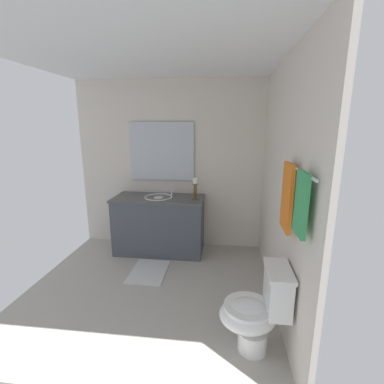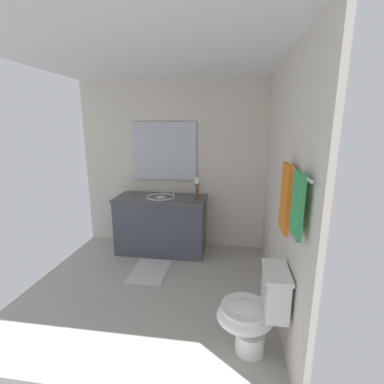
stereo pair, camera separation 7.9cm
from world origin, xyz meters
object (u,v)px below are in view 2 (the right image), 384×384
object	(u,v)px
towel_bar	(296,170)
bath_mat	(150,271)
towel_center	(297,205)
vanity_cabinet	(161,224)
sink_basin	(161,200)
towel_near_vanity	(285,198)
candle_holder_tall	(197,188)
toilet	(254,312)
mirror	(164,151)

from	to	relation	value
towel_bar	bath_mat	distance (m)	2.37
towel_bar	towel_center	xyz separation A→B (m)	(0.20, -0.02, -0.19)
vanity_cabinet	sink_basin	distance (m)	0.37
sink_basin	towel_near_vanity	bearing A→B (deg)	42.00
vanity_cabinet	towel_bar	size ratio (longest dim) A/B	1.63
vanity_cabinet	candle_holder_tall	xyz separation A→B (m)	(0.04, 0.53, 0.57)
candle_holder_tall	bath_mat	size ratio (longest dim) A/B	0.50
candle_holder_tall	towel_center	bearing A→B (deg)	24.71
vanity_cabinet	toilet	bearing A→B (deg)	34.81
towel_bar	towel_center	size ratio (longest dim) A/B	1.93
candle_holder_tall	towel_bar	distance (m)	2.02
sink_basin	mirror	size ratio (longest dim) A/B	0.43
towel_bar	mirror	bearing A→B (deg)	-145.05
towel_center	bath_mat	world-z (taller)	towel_center
vanity_cabinet	towel_center	world-z (taller)	towel_center
vanity_cabinet	sink_basin	bearing A→B (deg)	90.00
sink_basin	towel_near_vanity	size ratio (longest dim) A/B	0.76
vanity_cabinet	candle_holder_tall	distance (m)	0.78
candle_holder_tall	toilet	world-z (taller)	candle_holder_tall
toilet	towel_near_vanity	size ratio (longest dim) A/B	1.42
toilet	candle_holder_tall	bearing A→B (deg)	-158.13
vanity_cabinet	towel_bar	distance (m)	2.53
mirror	bath_mat	bearing A→B (deg)	-0.00
vanity_cabinet	mirror	bearing A→B (deg)	179.99
towel_center	sink_basin	bearing A→B (deg)	-144.31
candle_holder_tall	bath_mat	bearing A→B (deg)	-42.15
towel_bar	towel_near_vanity	size ratio (longest dim) A/B	1.51
sink_basin	bath_mat	world-z (taller)	sink_basin
candle_holder_tall	toilet	bearing A→B (deg)	21.87
candle_holder_tall	bath_mat	xyz separation A→B (m)	(0.58, -0.53, -0.97)
mirror	toilet	distance (m)	2.58
towel_bar	towel_near_vanity	distance (m)	0.31
towel_near_vanity	towel_bar	bearing A→B (deg)	5.18
sink_basin	candle_holder_tall	world-z (taller)	candle_holder_tall
vanity_cabinet	candle_holder_tall	world-z (taller)	candle_holder_tall
toilet	vanity_cabinet	bearing A→B (deg)	-145.19
towel_near_vanity	towel_center	size ratio (longest dim) A/B	1.28
bath_mat	towel_center	bearing A→B (deg)	46.52
mirror	towel_bar	bearing A→B (deg)	34.95
sink_basin	toilet	bearing A→B (deg)	34.79
candle_holder_tall	sink_basin	bearing A→B (deg)	-94.62
sink_basin	candle_holder_tall	bearing A→B (deg)	85.38
toilet	bath_mat	xyz separation A→B (m)	(-1.11, -1.21, -0.36)
vanity_cabinet	towel_near_vanity	bearing A→B (deg)	42.02
bath_mat	towel_near_vanity	bearing A→B (deg)	56.31
towel_near_vanity	bath_mat	size ratio (longest dim) A/B	0.88
mirror	candle_holder_tall	bearing A→B (deg)	58.55
mirror	bath_mat	world-z (taller)	mirror
sink_basin	mirror	xyz separation A→B (m)	(-0.28, -0.00, 0.66)
mirror	toilet	bearing A→B (deg)	30.91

